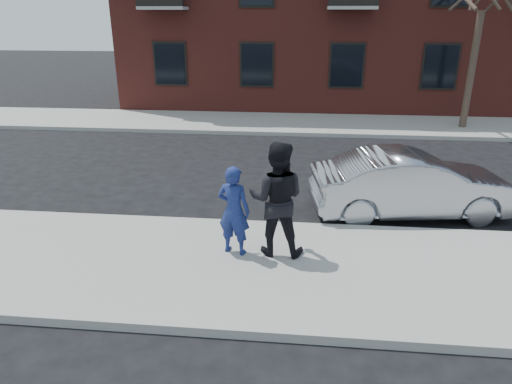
# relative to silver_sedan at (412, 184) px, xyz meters

# --- Properties ---
(ground) EXTENTS (100.00, 100.00, 0.00)m
(ground) POSITION_rel_silver_sedan_xyz_m (-0.76, -2.59, -0.72)
(ground) COLOR black
(ground) RESTS_ON ground
(near_sidewalk) EXTENTS (50.00, 3.50, 0.15)m
(near_sidewalk) POSITION_rel_silver_sedan_xyz_m (-0.76, -2.84, -0.65)
(near_sidewalk) COLOR #9C9993
(near_sidewalk) RESTS_ON ground
(near_curb) EXTENTS (50.00, 0.10, 0.15)m
(near_curb) POSITION_rel_silver_sedan_xyz_m (-0.76, -1.04, -0.65)
(near_curb) COLOR #999691
(near_curb) RESTS_ON ground
(far_sidewalk) EXTENTS (50.00, 3.50, 0.15)m
(far_sidewalk) POSITION_rel_silver_sedan_xyz_m (-0.76, 8.66, -0.65)
(far_sidewalk) COLOR #9C9993
(far_sidewalk) RESTS_ON ground
(far_curb) EXTENTS (50.00, 0.10, 0.15)m
(far_curb) POSITION_rel_silver_sedan_xyz_m (-0.76, 6.86, -0.65)
(far_curb) COLOR #999691
(far_curb) RESTS_ON ground
(silver_sedan) EXTENTS (4.55, 2.15, 1.44)m
(silver_sedan) POSITION_rel_silver_sedan_xyz_m (0.00, 0.00, 0.00)
(silver_sedan) COLOR #999BA3
(silver_sedan) RESTS_ON ground
(man_hoodie) EXTENTS (0.68, 0.57, 1.65)m
(man_hoodie) POSITION_rel_silver_sedan_xyz_m (-3.60, -2.38, 0.25)
(man_hoodie) COLOR navy
(man_hoodie) RESTS_ON near_sidewalk
(man_peacoat) EXTENTS (1.06, 0.85, 2.07)m
(man_peacoat) POSITION_rel_silver_sedan_xyz_m (-2.85, -2.30, 0.47)
(man_peacoat) COLOR black
(man_peacoat) RESTS_ON near_sidewalk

